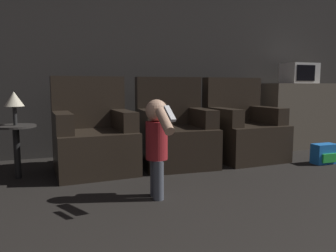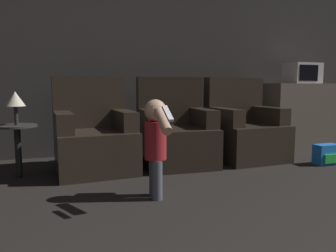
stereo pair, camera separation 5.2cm
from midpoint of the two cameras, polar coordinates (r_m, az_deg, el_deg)
name	(u,v)px [view 2 (the right image)]	position (r m, az deg, el deg)	size (l,w,h in m)	color
wall_back	(120,54)	(4.39, -8.07, 12.33)	(8.40, 0.05, 2.60)	#33302D
armchair_left	(94,138)	(3.51, -12.31, -2.09)	(0.82, 0.82, 0.99)	black
armchair_middle	(175,134)	(3.72, 1.68, -1.43)	(0.82, 0.82, 0.99)	black
armchair_right	(244,131)	(4.11, 13.43, -0.81)	(0.81, 0.81, 0.99)	black
person_toddler	(156,140)	(2.56, -1.56, -2.54)	(0.17, 0.55, 0.78)	#474C56
toy_backpack	(326,154)	(4.16, 26.20, -4.47)	(0.28, 0.16, 0.23)	blue
kitchen_counter	(298,115)	(5.16, 21.96, 1.75)	(1.12, 0.63, 0.92)	#665B4C
microwave	(302,73)	(5.17, 22.61, 8.47)	(0.45, 0.34, 0.29)	silver
side_table	(17,136)	(3.45, -24.36, -1.67)	(0.37, 0.37, 0.52)	black
lamp	(15,100)	(3.41, -24.66, 4.20)	(0.18, 0.18, 0.32)	#262626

